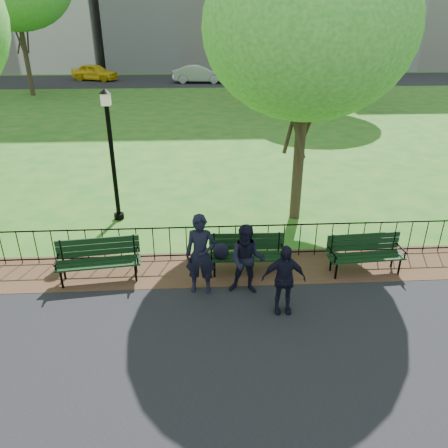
{
  "coord_description": "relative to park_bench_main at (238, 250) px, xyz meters",
  "views": [
    {
      "loc": [
        -0.63,
        -7.44,
        5.48
      ],
      "look_at": [
        -0.11,
        1.5,
        1.19
      ],
      "focal_mm": 35.0,
      "sensor_mm": 36.0,
      "label": 1
    }
  ],
  "objects": [
    {
      "name": "park_bench_right_a",
      "position": [
        2.95,
        -0.11,
        -0.03
      ],
      "size": [
        1.79,
        0.66,
        0.99
      ],
      "rotation": [
        0.0,
        0.0,
        0.07
      ],
      "color": "black",
      "rests_on": "ground"
    },
    {
      "name": "taxi",
      "position": [
        -10.27,
        34.17,
        0.15
      ],
      "size": [
        4.64,
        3.23,
        1.47
      ],
      "primitive_type": "imported",
      "rotation": [
        0.0,
        0.0,
        1.18
      ],
      "color": "yellow",
      "rests_on": "far_street"
    },
    {
      "name": "sedan_silver",
      "position": [
        -0.63,
        32.08,
        0.19
      ],
      "size": [
        4.83,
        2.07,
        1.55
      ],
      "primitive_type": "imported",
      "rotation": [
        0.0,
        0.0,
        1.48
      ],
      "color": "#ABADB3",
      "rests_on": "far_street"
    },
    {
      "name": "park_bench_left_a",
      "position": [
        -3.16,
        -0.07,
        0.0
      ],
      "size": [
        1.9,
        0.78,
        1.05
      ],
      "rotation": [
        0.0,
        0.0,
        0.11
      ],
      "color": "black",
      "rests_on": "ground"
    },
    {
      "name": "park_bench_main",
      "position": [
        0.0,
        0.0,
        0.0
      ],
      "size": [
        1.77,
        0.59,
        0.99
      ],
      "rotation": [
        0.0,
        0.0,
        -0.03
      ],
      "color": "black",
      "rests_on": "ground"
    },
    {
      "name": "tree_near_e",
      "position": [
        1.97,
        3.02,
        4.58
      ],
      "size": [
        5.36,
        5.36,
        7.47
      ],
      "color": "#2D2116",
      "rests_on": "ground"
    },
    {
      "name": "person_mid",
      "position": [
        0.12,
        -0.81,
        0.21
      ],
      "size": [
        0.84,
        0.55,
        1.59
      ],
      "primitive_type": "imported",
      "rotation": [
        0.0,
        0.0,
        -0.21
      ],
      "color": "black",
      "rests_on": "asphalt_path"
    },
    {
      "name": "person_right",
      "position": [
        0.77,
        -1.54,
        0.16
      ],
      "size": [
        0.89,
        0.39,
        1.5
      ],
      "primitive_type": "imported",
      "rotation": [
        0.0,
        0.0,
        -0.04
      ],
      "color": "black",
      "rests_on": "asphalt_path"
    },
    {
      "name": "dirt_strip",
      "position": [
        -0.2,
        0.18,
        -0.59
      ],
      "size": [
        60.0,
        1.6,
        0.01
      ],
      "primitive_type": "cube",
      "color": "#3C2518",
      "rests_on": "ground"
    },
    {
      "name": "iron_fence",
      "position": [
        -0.2,
        0.68,
        -0.1
      ],
      "size": [
        24.06,
        0.06,
        1.0
      ],
      "color": "black",
      "rests_on": "ground"
    },
    {
      "name": "lamppost",
      "position": [
        -3.26,
        3.21,
        1.44
      ],
      "size": [
        0.34,
        0.34,
        3.75
      ],
      "color": "black",
      "rests_on": "ground"
    },
    {
      "name": "far_street",
      "position": [
        -0.2,
        33.68,
        -0.59
      ],
      "size": [
        70.0,
        9.0,
        0.01
      ],
      "primitive_type": "cube",
      "color": "black",
      "rests_on": "ground"
    },
    {
      "name": "ground",
      "position": [
        -0.2,
        -1.32,
        -0.6
      ],
      "size": [
        120.0,
        120.0,
        0.0
      ],
      "primitive_type": "plane",
      "color": "#1D6019"
    },
    {
      "name": "sedan_dark",
      "position": [
        10.59,
        34.17,
        0.11
      ],
      "size": [
        5.17,
        3.69,
        1.39
      ],
      "primitive_type": "imported",
      "rotation": [
        0.0,
        0.0,
        1.98
      ],
      "color": "black",
      "rests_on": "far_street"
    },
    {
      "name": "person_left",
      "position": [
        -0.86,
        -0.72,
        0.31
      ],
      "size": [
        0.71,
        0.52,
        1.8
      ],
      "primitive_type": "imported",
      "rotation": [
        0.0,
        0.0,
        -0.14
      ],
      "color": "black",
      "rests_on": "asphalt_path"
    }
  ]
}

